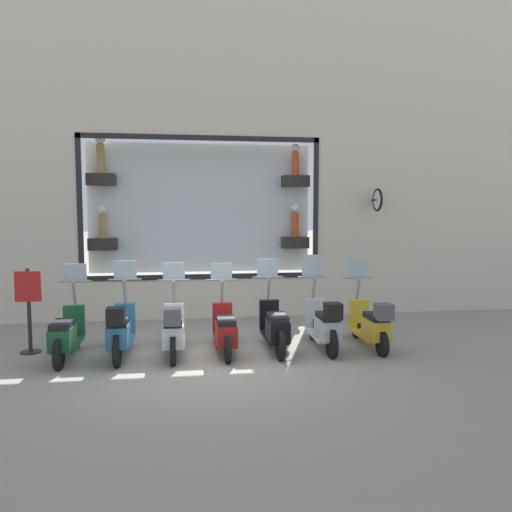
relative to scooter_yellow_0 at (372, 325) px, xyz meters
The scene contains 10 objects.
ground_plane 3.07m from the scooter_yellow_0, 94.49° to the left, with size 120.00×120.00×0.00m, color gray.
building_facade 6.82m from the scooter_yellow_0, 42.00° to the left, with size 1.20×36.00×10.89m.
scooter_yellow_0 is the anchor object (origin of this frame).
scooter_silver_1 0.91m from the scooter_yellow_0, 89.16° to the left, with size 1.80×0.61×1.71m.
scooter_black_2 1.83m from the scooter_yellow_0, 87.70° to the left, with size 1.81×0.60×1.64m.
scooter_red_3 2.74m from the scooter_yellow_0, 88.62° to the left, with size 1.79×0.60×1.57m.
scooter_white_4 3.65m from the scooter_yellow_0, 89.91° to the left, with size 1.80×0.60×1.59m.
scooter_teal_5 4.56m from the scooter_yellow_0, 89.79° to the left, with size 1.81×0.60×1.64m.
scooter_green_6 5.47m from the scooter_yellow_0, 89.26° to the left, with size 1.80×0.61×1.59m.
shop_sign_post 6.28m from the scooter_yellow_0, 84.34° to the left, with size 0.36×0.45×1.54m.
Camera 1 is at (-8.50, 0.40, 2.54)m, focal length 35.00 mm.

